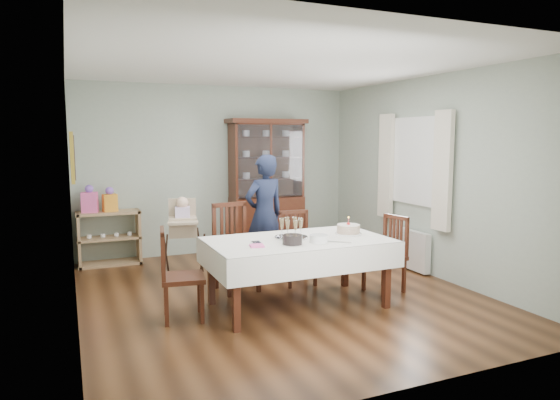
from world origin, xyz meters
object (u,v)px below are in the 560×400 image
sideboard (109,238)px  chair_far_left (236,265)px  dining_table (298,272)px  china_cabinet (267,183)px  chair_end_left (181,293)px  birthday_cake (348,230)px  chair_end_right (385,269)px  gift_bag_pink (90,200)px  woman (264,215)px  chair_far_right (298,262)px  champagne_tray (291,232)px  high_chair (183,247)px  gift_bag_orange (110,200)px

sideboard → chair_far_left: chair_far_left is taller
dining_table → china_cabinet: (0.72, 2.75, 0.74)m
chair_end_left → birthday_cake: 2.01m
sideboard → chair_end_right: chair_end_right is taller
sideboard → gift_bag_pink: (-0.25, -0.02, 0.58)m
china_cabinet → woman: 1.48m
china_cabinet → chair_far_right: (-0.34, -1.94, -0.85)m
dining_table → chair_far_right: bearing=65.0°
champagne_tray → chair_end_right: bearing=-0.0°
champagne_tray → birthday_cake: (0.70, -0.05, -0.01)m
china_cabinet → woman: size_ratio=1.32×
chair_far_left → high_chair: high_chair is taller
chair_far_left → champagne_tray: 1.01m
chair_end_right → woman: (-1.06, 1.34, 0.55)m
sideboard → woman: woman is taller
chair_far_left → gift_bag_orange: size_ratio=2.95×
dining_table → gift_bag_orange: size_ratio=5.54×
dining_table → china_cabinet: bearing=75.3°
chair_far_right → birthday_cake: size_ratio=3.02×
gift_bag_pink → champagne_tray: bearing=-53.5°
champagne_tray → birthday_cake: champagne_tray is taller
sideboard → gift_bag_pink: bearing=-175.4°
sideboard → chair_far_right: size_ratio=0.97×
chair_end_right → champagne_tray: (-1.26, 0.00, 0.56)m
chair_end_left → chair_end_right: 2.50m
high_chair → chair_end_left: bearing=-91.9°
sideboard → gift_bag_orange: bearing=-35.3°
china_cabinet → woman: (-0.57, -1.33, -0.30)m
dining_table → chair_far_right: (0.38, 0.81, -0.11)m
china_cabinet → chair_far_right: china_cabinet is taller
champagne_tray → dining_table: bearing=-55.8°
chair_far_right → chair_end_left: chair_end_left is taller
sideboard → chair_far_left: bearing=-55.2°
woman → gift_bag_pink: woman is taller
woman → champagne_tray: (-0.21, -1.34, 0.01)m
china_cabinet → gift_bag_pink: bearing=180.0°
china_cabinet → chair_end_left: bearing=-127.1°
chair_far_left → chair_end_left: size_ratio=1.12×
chair_end_left → high_chair: bearing=-4.1°
china_cabinet → high_chair: 2.12m
high_chair → chair_far_right: bearing=-20.5°
china_cabinet → sideboard: (-2.50, 0.02, -0.72)m
dining_table → high_chair: (-0.93, 1.61, 0.04)m
china_cabinet → gift_bag_orange: bearing=180.0°
china_cabinet → chair_end_left: 3.43m
sideboard → chair_far_left: (1.34, -1.93, -0.08)m
chair_end_left → high_chair: 1.56m
china_cabinet → chair_end_left: china_cabinet is taller
sideboard → high_chair: 1.44m
sideboard → gift_bag_pink: gift_bag_pink is taller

